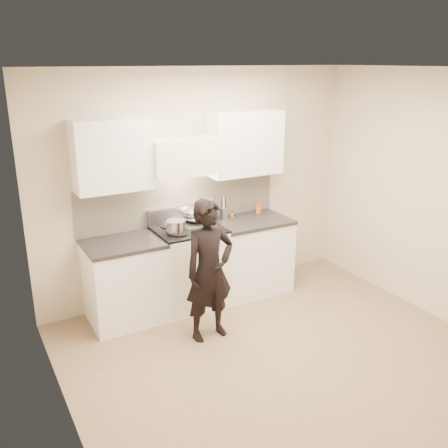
% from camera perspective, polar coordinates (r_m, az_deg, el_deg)
% --- Properties ---
extents(ground_plane, '(4.00, 4.00, 0.00)m').
position_cam_1_polar(ground_plane, '(5.10, 6.40, -14.65)').
color(ground_plane, '#8A6D56').
extents(room_shell, '(4.04, 3.54, 2.70)m').
position_cam_1_polar(room_shell, '(4.71, 3.91, 3.89)').
color(room_shell, beige).
rests_on(room_shell, ground).
extents(stove, '(0.76, 0.65, 0.96)m').
position_cam_1_polar(stove, '(5.84, -3.95, -4.86)').
color(stove, white).
rests_on(stove, ground).
extents(counter_right, '(0.92, 0.67, 0.92)m').
position_cam_1_polar(counter_right, '(6.21, 3.01, -3.53)').
color(counter_right, white).
rests_on(counter_right, ground).
extents(counter_left, '(0.82, 0.67, 0.92)m').
position_cam_1_polar(counter_left, '(5.59, -11.25, -6.43)').
color(counter_left, white).
rests_on(counter_left, ground).
extents(wok, '(0.36, 0.44, 0.29)m').
position_cam_1_polar(wok, '(5.83, -3.14, 1.20)').
color(wok, silver).
rests_on(wok, stove).
extents(stock_pot, '(0.30, 0.24, 0.14)m').
position_cam_1_polar(stock_pot, '(5.48, -5.51, -0.29)').
color(stock_pot, silver).
rests_on(stock_pot, stove).
extents(utensil_crock, '(0.10, 0.10, 0.27)m').
position_cam_1_polar(utensil_crock, '(6.04, -0.01, 1.32)').
color(utensil_crock, '#A4A4B4').
rests_on(utensil_crock, counter_right).
extents(spice_jar, '(0.04, 0.04, 0.08)m').
position_cam_1_polar(spice_jar, '(6.13, 0.93, 1.16)').
color(spice_jar, orange).
rests_on(spice_jar, counter_right).
extents(oil_glass, '(0.07, 0.07, 0.12)m').
position_cam_1_polar(oil_glass, '(6.30, 3.96, 1.77)').
color(oil_glass, '#B45C20').
rests_on(oil_glass, counter_right).
extents(person, '(0.56, 0.39, 1.48)m').
position_cam_1_polar(person, '(5.05, -1.68, -5.34)').
color(person, black).
rests_on(person, ground).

